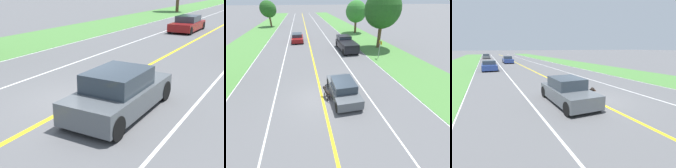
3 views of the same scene
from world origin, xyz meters
The scene contains 14 objects.
ground_plane centered at (0.00, 0.00, 0.00)m, with size 400.00×400.00×0.00m, color #5B5B5E.
centre_divider_line centered at (0.00, 0.00, 0.00)m, with size 0.18×160.00×0.01m, color yellow.
lane_edge_line_right centered at (7.00, 0.00, 0.00)m, with size 0.14×160.00×0.01m, color white.
lane_dash_same_dir centered at (3.50, 0.00, 0.00)m, with size 0.10×160.00×0.01m, color white.
lane_dash_oncoming centered at (-3.50, 0.00, 0.00)m, with size 0.10×160.00×0.01m, color white.
grass_verge_right centered at (10.00, 0.00, 0.01)m, with size 6.00×160.00×0.03m, color #4C843D.
ego_car centered at (1.60, -0.10, 0.66)m, with size 1.82×4.30×1.41m.
dog centered at (0.34, -0.03, 0.53)m, with size 0.51×1.23×0.86m.
pickup_truck centered at (5.08, 11.54, 0.91)m, with size 2.13×5.40×1.76m.
oncoming_car centered at (-1.86, 18.28, 0.62)m, with size 1.92×4.70×1.30m.
roadside_tree_right_near centered at (10.18, 11.58, 5.23)m, with size 5.00×5.00×7.75m.
roadside_tree_right_far centered at (10.50, 23.52, 4.18)m, with size 4.30×4.30×6.35m.
roadside_tree_left_far centered at (-8.84, 36.32, 4.20)m, with size 4.04×4.04×6.24m.
street_sign centered at (8.08, 7.10, 1.40)m, with size 0.11×0.64×2.20m.
Camera 2 is at (-0.91, -9.37, 6.56)m, focal length 24.00 mm.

